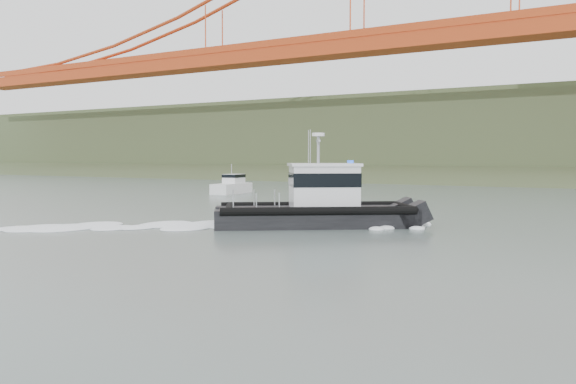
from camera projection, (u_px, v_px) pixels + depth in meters
ground at (195, 257)px, 26.85m from camera, size 400.00×400.00×0.00m
patrol_boat at (318, 202)px, 38.91m from camera, size 12.21×10.82×5.85m
motorboat at (232, 186)px, 73.68m from camera, size 3.07×6.59×3.49m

